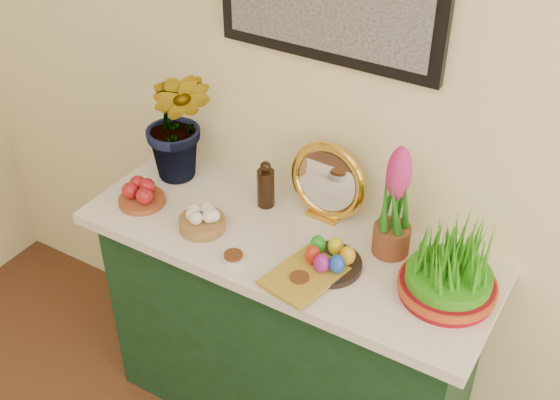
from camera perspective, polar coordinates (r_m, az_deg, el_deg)
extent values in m
cube|color=beige|center=(2.14, 11.64, 7.45)|extent=(4.00, 0.04, 2.70)
cube|color=#153C24|center=(2.63, 0.57, -10.90)|extent=(1.30, 0.45, 0.85)
cube|color=white|center=(2.33, 0.63, -3.37)|extent=(1.40, 0.55, 0.04)
imported|color=#206D18|center=(2.47, -8.39, 7.65)|extent=(0.35, 0.32, 0.60)
cylinder|color=brown|center=(2.51, -11.15, -0.02)|extent=(0.19, 0.19, 0.02)
cylinder|color=#986A3D|center=(2.35, -6.34, -1.92)|extent=(0.18, 0.18, 0.04)
cylinder|color=black|center=(2.42, -1.16, 0.97)|extent=(0.06, 0.06, 0.14)
sphere|color=black|center=(2.37, -1.19, 2.74)|extent=(0.04, 0.04, 0.04)
cube|color=gold|center=(2.40, 3.61, -1.23)|extent=(0.11, 0.06, 0.02)
torus|color=gold|center=(2.33, 3.90, 1.55)|extent=(0.28, 0.07, 0.28)
cylinder|color=silver|center=(2.33, 3.84, 1.49)|extent=(0.21, 0.03, 0.21)
imported|color=#B08D26|center=(2.19, 0.17, -5.09)|extent=(0.21, 0.27, 0.03)
cylinder|color=silver|center=(2.22, -3.79, -4.77)|extent=(0.08, 0.08, 0.02)
cylinder|color=#592D14|center=(2.21, -3.81, -4.49)|extent=(0.06, 0.06, 0.01)
cylinder|color=silver|center=(2.14, 1.59, -6.62)|extent=(0.07, 0.07, 0.02)
cylinder|color=#592D14|center=(2.13, 1.59, -6.33)|extent=(0.06, 0.06, 0.01)
cylinder|color=black|center=(2.20, 3.99, -5.23)|extent=(0.27, 0.27, 0.02)
ellipsoid|color=red|center=(2.17, 2.68, -4.48)|extent=(0.05, 0.05, 0.06)
ellipsoid|color=blue|center=(2.14, 4.64, -5.21)|extent=(0.05, 0.05, 0.06)
ellipsoid|color=yellow|center=(2.20, 4.54, -3.78)|extent=(0.05, 0.05, 0.06)
ellipsoid|color=#1D971B|center=(2.20, 3.09, -3.64)|extent=(0.05, 0.05, 0.06)
ellipsoid|color=gold|center=(2.17, 5.51, -4.52)|extent=(0.05, 0.05, 0.06)
ellipsoid|color=#8C1980|center=(2.14, 3.39, -5.15)|extent=(0.05, 0.05, 0.06)
cylinder|color=brown|center=(2.26, 9.03, -3.16)|extent=(0.12, 0.12, 0.10)
ellipsoid|color=#D02980|center=(2.11, 9.65, 2.14)|extent=(0.08, 0.08, 0.18)
cylinder|color=maroon|center=(2.15, 13.38, -6.96)|extent=(0.28, 0.28, 0.05)
cylinder|color=#A21017|center=(2.14, 13.42, -6.76)|extent=(0.29, 0.29, 0.03)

